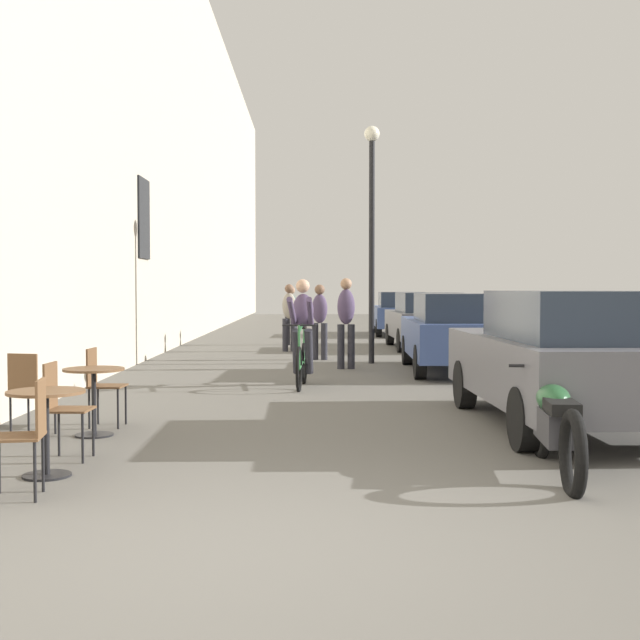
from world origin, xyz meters
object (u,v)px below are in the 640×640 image
(cafe_chair_mid_toward_wall, at_px, (29,388))
(parked_car_fourth, at_px, (400,313))
(cafe_chair_near_toward_wall, at_px, (27,429))
(cafe_chair_mid_toward_street, at_px, (101,381))
(cyclist_on_bicycle, at_px, (302,336))
(pedestrian_furthest, at_px, (291,312))
(cafe_table_mid, at_px, (94,387))
(pedestrian_far, at_px, (289,314))
(street_lamp, at_px, (372,213))
(parked_car_nearest, at_px, (566,357))
(pedestrian_mid, at_px, (320,317))
(parked_motorcycle, at_px, (556,426))
(cafe_table_near, at_px, (46,414))
(pedestrian_near, at_px, (346,318))
(cafe_chair_near_toward_street, at_px, (62,403))
(parked_car_third, at_px, (426,320))
(parked_car_second, at_px, (456,331))

(cafe_chair_mid_toward_wall, bearing_deg, parked_car_fourth, 72.38)
(cafe_chair_near_toward_wall, relative_size, cafe_chair_mid_toward_street, 1.00)
(cyclist_on_bicycle, relative_size, pedestrian_furthest, 1.09)
(cafe_table_mid, distance_m, pedestrian_far, 11.72)
(street_lamp, xyz_separation_m, parked_car_nearest, (1.59, -7.93, -2.31))
(cafe_chair_mid_toward_wall, xyz_separation_m, parked_car_nearest, (5.81, 0.50, 0.28))
(cafe_table_mid, bearing_deg, cafe_chair_mid_toward_street, 97.33)
(cafe_table_mid, distance_m, pedestrian_mid, 9.56)
(parked_motorcycle, bearing_deg, cafe_chair_mid_toward_wall, 161.13)
(pedestrian_furthest, height_order, parked_car_fourth, pedestrian_furthest)
(cafe_table_near, height_order, pedestrian_furthest, pedestrian_furthest)
(cafe_table_near, height_order, cyclist_on_bicycle, cyclist_on_bicycle)
(cafe_table_mid, distance_m, street_lamp, 9.45)
(cyclist_on_bicycle, bearing_deg, cafe_table_mid, -116.12)
(street_lamp, bearing_deg, cafe_chair_mid_toward_wall, -116.57)
(pedestrian_mid, bearing_deg, pedestrian_near, -76.42)
(cafe_chair_near_toward_street, xyz_separation_m, parked_car_fourth, (5.22, 19.75, 0.23))
(pedestrian_mid, distance_m, parked_car_fourth, 9.73)
(parked_car_nearest, bearing_deg, parked_car_third, 89.52)
(cafe_table_near, xyz_separation_m, pedestrian_far, (1.66, 13.47, 0.41))
(cafe_chair_near_toward_street, height_order, pedestrian_furthest, pedestrian_furthest)
(pedestrian_near, bearing_deg, pedestrian_furthest, 100.37)
(cafe_table_near, distance_m, parked_car_second, 9.78)
(cafe_chair_mid_toward_street, bearing_deg, cyclist_on_bicycle, 59.63)
(cafe_chair_mid_toward_wall, bearing_deg, cafe_chair_near_toward_street, -58.67)
(cafe_chair_near_toward_street, xyz_separation_m, cyclist_on_bicycle, (2.14, 5.61, 0.29))
(pedestrian_far, relative_size, parked_car_third, 0.41)
(cafe_chair_near_toward_street, height_order, cafe_chair_mid_toward_street, same)
(cafe_table_mid, bearing_deg, cafe_chair_mid_toward_wall, -173.66)
(parked_motorcycle, bearing_deg, cafe_table_mid, 157.69)
(cafe_table_near, xyz_separation_m, cafe_chair_near_toward_street, (-0.08, 0.68, -0.00))
(pedestrian_near, bearing_deg, parked_car_fourth, 78.68)
(parked_motorcycle, bearing_deg, pedestrian_mid, 99.74)
(pedestrian_near, xyz_separation_m, parked_car_second, (2.02, -0.61, -0.23))
(pedestrian_furthest, xyz_separation_m, parked_car_fourth, (3.50, 4.62, -0.16))
(cafe_chair_mid_toward_wall, height_order, street_lamp, street_lamp)
(cafe_chair_near_toward_street, relative_size, cafe_chair_mid_toward_street, 1.00)
(cafe_chair_near_toward_street, relative_size, cyclist_on_bicycle, 0.51)
(cafe_table_near, bearing_deg, cafe_table_mid, 93.10)
(pedestrian_mid, distance_m, parked_car_third, 4.24)
(cafe_table_mid, height_order, street_lamp, street_lamp)
(pedestrian_near, height_order, parked_car_nearest, pedestrian_near)
(cafe_chair_near_toward_wall, xyz_separation_m, cafe_table_mid, (-0.18, 2.58, 0.00))
(street_lamp, xyz_separation_m, parked_motorcycle, (0.82, -10.16, -2.70))
(cafe_chair_near_toward_street, bearing_deg, parked_car_fourth, 75.18)
(cafe_chair_near_toward_wall, bearing_deg, parked_motorcycle, 10.52)
(parked_car_nearest, relative_size, parked_car_fourth, 1.06)
(pedestrian_far, distance_m, parked_car_third, 3.59)
(parked_car_second, bearing_deg, pedestrian_furthest, 113.86)
(pedestrian_mid, bearing_deg, parked_car_fourth, 73.49)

